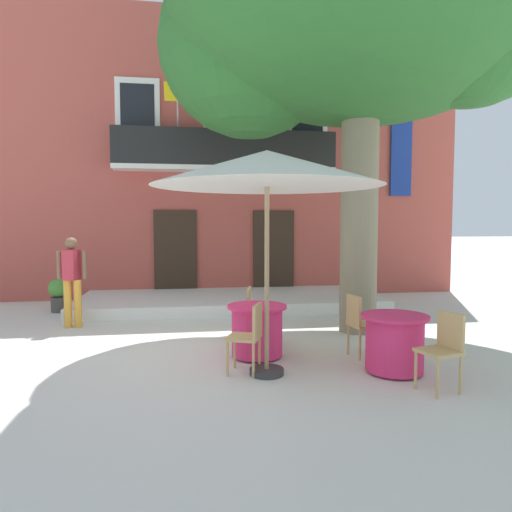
# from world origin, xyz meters

# --- Properties ---
(ground_plane) EXTENTS (120.00, 120.00, 0.00)m
(ground_plane) POSITION_xyz_m (0.00, 0.00, 0.00)
(ground_plane) COLOR silver
(building_facade) EXTENTS (13.00, 5.09, 7.50)m
(building_facade) POSITION_xyz_m (0.98, 6.99, 3.75)
(building_facade) COLOR #B24C42
(building_facade) RESTS_ON ground
(entrance_step_platform) EXTENTS (6.95, 2.76, 0.25)m
(entrance_step_platform) POSITION_xyz_m (0.98, 3.62, 0.12)
(entrance_step_platform) COLOR silver
(entrance_step_platform) RESTS_ON ground
(plane_tree) EXTENTS (6.91, 6.06, 7.76)m
(plane_tree) POSITION_xyz_m (2.90, 0.75, 5.59)
(plane_tree) COLOR #7F755B
(plane_tree) RESTS_ON ground
(cafe_table_near_tree) EXTENTS (0.86, 0.86, 0.76)m
(cafe_table_near_tree) POSITION_xyz_m (0.96, -0.63, 0.39)
(cafe_table_near_tree) COLOR #E52D66
(cafe_table_near_tree) RESTS_ON ground
(cafe_chair_near_tree_0) EXTENTS (0.52, 0.52, 0.91)m
(cafe_chair_near_tree_0) POSITION_xyz_m (0.75, -1.35, 0.53)
(cafe_chair_near_tree_0) COLOR tan
(cafe_chair_near_tree_0) RESTS_ON ground
(cafe_chair_near_tree_1) EXTENTS (0.48, 0.48, 0.91)m
(cafe_chair_near_tree_1) POSITION_xyz_m (1.05, 0.12, 0.53)
(cafe_chair_near_tree_1) COLOR tan
(cafe_chair_near_tree_1) RESTS_ON ground
(cafe_table_middle) EXTENTS (0.86, 0.86, 0.76)m
(cafe_table_middle) POSITION_xyz_m (2.62, -1.60, 0.39)
(cafe_table_middle) COLOR #E52D66
(cafe_table_middle) RESTS_ON ground
(cafe_chair_middle_0) EXTENTS (0.45, 0.45, 0.91)m
(cafe_chair_middle_0) POSITION_xyz_m (2.43, -0.87, 0.53)
(cafe_chair_middle_0) COLOR tan
(cafe_chair_middle_0) RESTS_ON ground
(cafe_chair_middle_1) EXTENTS (0.49, 0.49, 0.91)m
(cafe_chair_middle_1) POSITION_xyz_m (2.88, -2.31, 0.53)
(cafe_chair_middle_1) COLOR tan
(cafe_chair_middle_1) RESTS_ON ground
(cafe_umbrella) EXTENTS (2.90, 2.90, 2.85)m
(cafe_umbrella) POSITION_xyz_m (0.96, -1.43, 2.61)
(cafe_umbrella) COLOR #997A56
(cafe_umbrella) RESTS_ON ground
(ground_planter_left) EXTENTS (0.41, 0.41, 0.73)m
(ground_planter_left) POSITION_xyz_m (-2.85, 3.43, 0.41)
(ground_planter_left) COLOR #47423D
(ground_planter_left) RESTS_ON ground
(pedestrian_near_entrance) EXTENTS (0.53, 0.38, 1.69)m
(pedestrian_near_entrance) POSITION_xyz_m (-2.16, 1.80, 0.96)
(pedestrian_near_entrance) COLOR gold
(pedestrian_near_entrance) RESTS_ON ground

